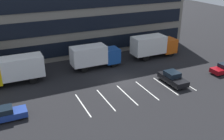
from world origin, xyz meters
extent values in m
plane|color=black|center=(0.00, 0.00, 0.00)|extent=(120.00, 120.00, 0.00)
cube|color=slate|center=(0.00, 18.00, 7.20)|extent=(35.91, 13.88, 14.40)
cube|color=black|center=(0.00, 11.00, 1.98)|extent=(34.47, 0.16, 2.30)
cube|color=black|center=(0.00, 11.00, 5.58)|extent=(34.47, 0.16, 2.30)
cube|color=black|center=(0.00, 11.00, 9.18)|extent=(34.47, 0.16, 2.30)
cube|color=silver|center=(-7.00, -3.40, 0.00)|extent=(0.14, 5.40, 0.01)
cube|color=silver|center=(-4.20, -3.40, 0.00)|extent=(0.14, 5.40, 0.01)
cube|color=silver|center=(-1.40, -3.40, 0.00)|extent=(0.14, 5.40, 0.01)
cube|color=silver|center=(1.40, -3.40, 0.00)|extent=(0.14, 5.40, 0.01)
cube|color=silver|center=(4.20, -3.40, 0.00)|extent=(0.14, 5.40, 0.01)
cube|color=silver|center=(7.00, -3.40, 0.00)|extent=(0.14, 5.40, 0.01)
cube|color=#D85914|center=(11.62, 6.37, 1.69)|extent=(2.32, 2.53, 2.32)
cube|color=black|center=(12.76, 6.37, 2.15)|extent=(0.06, 2.12, 1.02)
cube|color=white|center=(7.72, 6.37, 2.26)|extent=(5.48, 2.63, 2.84)
cube|color=black|center=(12.83, 6.37, 0.68)|extent=(0.21, 2.53, 0.42)
cylinder|color=black|center=(11.62, 7.46, 0.53)|extent=(1.05, 0.32, 1.05)
cylinder|color=black|center=(11.62, 5.29, 0.53)|extent=(1.05, 0.32, 1.05)
cylinder|color=black|center=(6.63, 7.46, 0.53)|extent=(1.05, 0.32, 1.05)
cylinder|color=black|center=(6.63, 5.29, 0.53)|extent=(1.05, 0.32, 1.05)
cube|color=#194799|center=(0.95, 6.18, 1.59)|extent=(2.18, 2.38, 2.18)
cube|color=black|center=(2.02, 6.18, 2.02)|extent=(0.06, 2.00, 0.96)
cube|color=white|center=(-2.72, 6.18, 2.13)|extent=(5.16, 2.48, 2.68)
cube|color=black|center=(2.09, 6.18, 0.64)|extent=(0.20, 2.38, 0.40)
cylinder|color=black|center=(0.95, 7.20, 0.50)|extent=(0.99, 0.30, 0.99)
cylinder|color=black|center=(0.95, 5.16, 0.50)|extent=(0.99, 0.30, 0.99)
cylinder|color=black|center=(-3.75, 7.20, 0.50)|extent=(0.99, 0.30, 0.99)
cylinder|color=black|center=(-3.75, 5.16, 0.50)|extent=(0.99, 0.30, 0.99)
cube|color=white|center=(-12.12, 5.54, 2.19)|extent=(5.30, 2.55, 2.75)
cylinder|color=black|center=(-11.06, 4.49, 0.51)|extent=(1.02, 0.31, 1.02)
cylinder|color=black|center=(-11.06, 6.59, 0.51)|extent=(1.02, 0.31, 1.02)
cube|color=navy|center=(-14.87, -2.83, 0.54)|extent=(3.93, 1.64, 0.64)
cube|color=black|center=(-15.06, -2.83, 1.13)|extent=(1.65, 1.45, 0.55)
cylinder|color=black|center=(-13.61, -2.12, 0.27)|extent=(0.55, 0.20, 0.55)
cylinder|color=black|center=(-13.61, -3.54, 0.27)|extent=(0.55, 0.20, 0.55)
cube|color=black|center=(5.54, -3.16, 0.61)|extent=(1.85, 4.42, 0.72)
cube|color=black|center=(5.54, -2.94, 1.28)|extent=(1.63, 1.86, 0.62)
cylinder|color=black|center=(6.34, -4.58, 0.31)|extent=(0.23, 0.62, 0.62)
cylinder|color=black|center=(4.73, -4.58, 0.31)|extent=(0.23, 0.62, 0.62)
cylinder|color=black|center=(6.34, -1.74, 0.31)|extent=(0.23, 0.62, 0.62)
cylinder|color=black|center=(4.73, -1.74, 0.31)|extent=(0.23, 0.62, 0.62)
cube|color=maroon|center=(14.28, -3.47, 0.54)|extent=(3.93, 1.64, 0.64)
cylinder|color=black|center=(13.02, -4.18, 0.27)|extent=(0.55, 0.20, 0.55)
cylinder|color=black|center=(13.02, -2.76, 0.27)|extent=(0.55, 0.20, 0.55)
camera|label=1|loc=(-14.46, -27.23, 14.94)|focal=40.97mm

